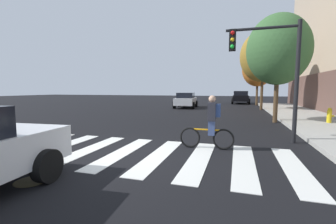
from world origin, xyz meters
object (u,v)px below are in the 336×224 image
Objects in this scene: fire_hydrant at (329,115)px; street_tree_near at (278,50)px; cyclist at (211,122)px; traffic_light_near at (271,61)px; sedan_far at (241,97)px; street_tree_mid at (263,56)px; street_tree_far at (258,69)px; manhole_cover at (31,181)px; sedan_mid at (186,100)px.

street_tree_near is (-2.51, 0.41, 3.51)m from fire_hydrant.
traffic_light_near reaches higher than cyclist.
sedan_far is 2.81× the size of cyclist.
street_tree_mid reaches higher than fire_hydrant.
fire_hydrant is at bearing -76.81° from sedan_far.
fire_hydrant is at bearing -80.80° from street_tree_far.
street_tree_near is (6.08, 10.54, 4.04)m from manhole_cover.
fire_hydrant is 9.92m from street_tree_mid.
street_tree_far is (0.10, 14.47, 0.15)m from street_tree_near.
street_tree_near reaches higher than sedan_far.
street_tree_mid is at bearing 89.86° from street_tree_near.
sedan_mid is at bearing 93.05° from manhole_cover.
street_tree_mid is (1.69, -9.23, 3.95)m from sedan_far.
traffic_light_near reaches higher than fire_hydrant.
manhole_cover is 0.11× the size of street_tree_near.
street_tree_near is at bearing 67.51° from cyclist.
manhole_cover is at bearing -103.86° from street_tree_far.
cyclist is 21.83m from street_tree_far.
street_tree_near is at bearing 60.04° from manhole_cover.
street_tree_mid reaches higher than cyclist.
cyclist is 2.19× the size of fire_hydrant.
street_tree_far is at bearing -59.04° from sedan_far.
manhole_cover is at bearing -86.95° from sedan_mid.
street_tree_mid is at bearing 106.13° from fire_hydrant.
sedan_mid is 0.76× the size of street_tree_near.
manhole_cover is 7.88m from traffic_light_near.
street_tree_mid is 6.31m from street_tree_far.
sedan_mid is at bearing 113.71° from traffic_light_near.
street_tree_mid is at bearing -79.62° from sedan_far.
sedan_mid is 15.36m from traffic_light_near.
manhole_cover is at bearing -108.03° from street_tree_mid.
street_tree_near reaches higher than cyclist.
manhole_cover is 0.10× the size of street_tree_far.
street_tree_mid is (7.12, -0.51, 4.02)m from sedan_mid.
manhole_cover is 19.28m from sedan_mid.
traffic_light_near is at bearing -88.26° from sedan_far.
traffic_light_near is 5.47m from street_tree_near.
sedan_mid is 10.28m from sedan_far.
sedan_far is at bearing 95.48° from street_tree_near.
sedan_mid is 0.95× the size of sedan_far.
traffic_light_near reaches higher than sedan_mid.
traffic_light_near reaches higher than sedan_far.
traffic_light_near is (1.88, 1.66, 2.02)m from cyclist.
manhole_cover is 20.27m from street_tree_mid.
fire_hydrant is (8.58, 10.13, 0.53)m from manhole_cover.
cyclist reaches higher than manhole_cover.
manhole_cover is 13.28m from fire_hydrant.
street_tree_near reaches higher than sedan_mid.
traffic_light_near is 13.61m from street_tree_mid.
street_tree_near reaches higher than fire_hydrant.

